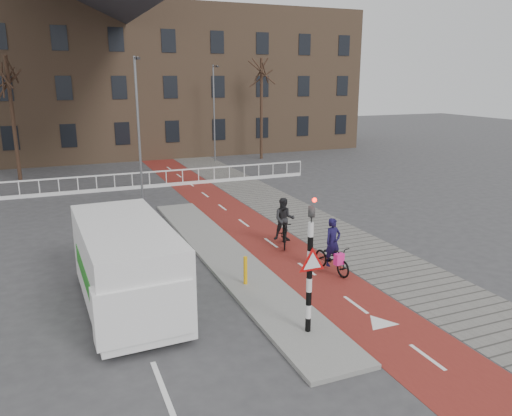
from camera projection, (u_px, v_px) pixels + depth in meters
name	position (u px, v px, depth m)	size (l,w,h in m)	color
ground	(294.00, 300.00, 14.71)	(120.00, 120.00, 0.00)	#38383A
bike_lane	(229.00, 212.00, 24.21)	(2.50, 60.00, 0.01)	maroon
sidewalk	(281.00, 207.00, 25.24)	(3.00, 60.00, 0.01)	slate
curb_island	(227.00, 257.00, 18.02)	(1.80, 16.00, 0.12)	gray
traffic_signal	(310.00, 262.00, 12.18)	(0.80, 0.80, 3.68)	black
bollard	(245.00, 270.00, 15.44)	(0.12, 0.12, 0.89)	#F7AF0D
cyclist_near	(332.00, 254.00, 16.65)	(0.86, 1.84, 1.86)	black
cyclist_far	(284.00, 226.00, 19.19)	(1.15, 1.82, 1.91)	black
van	(126.00, 265.00, 13.94)	(2.49, 5.77, 2.45)	white
railing	(78.00, 188.00, 27.99)	(28.00, 0.10, 0.99)	silver
townhouse_row	(84.00, 58.00, 40.22)	(46.00, 10.00, 15.90)	#7F6047
tree_mid	(13.00, 119.00, 30.91)	(0.24, 0.24, 7.65)	#311E16
tree_right	(261.00, 109.00, 39.12)	(0.23, 0.23, 7.78)	#311E16
streetlight_near	(139.00, 133.00, 24.78)	(0.12, 0.12, 7.34)	slate
streetlight_right	(214.00, 114.00, 38.10)	(0.12, 0.12, 7.25)	slate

